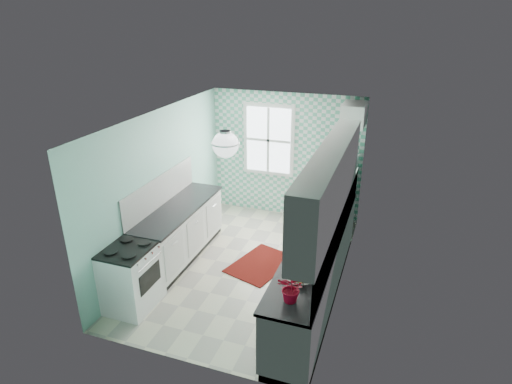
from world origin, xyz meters
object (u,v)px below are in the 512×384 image
(ceiling_light, at_px, (225,144))
(microwave, at_px, (340,150))
(fruit_bowl, at_px, (300,279))
(potted_plant, at_px, (292,289))
(fridge, at_px, (336,194))
(stove, at_px, (132,276))
(sink, at_px, (330,212))

(ceiling_light, relative_size, microwave, 0.72)
(fruit_bowl, xyz_separation_m, potted_plant, (0.00, -0.40, 0.13))
(fridge, bearing_deg, ceiling_light, -110.39)
(ceiling_light, height_order, potted_plant, ceiling_light)
(microwave, bearing_deg, fruit_bowl, 89.58)
(ceiling_light, distance_m, stove, 2.30)
(stove, distance_m, sink, 3.17)
(ceiling_light, bearing_deg, potted_plant, -41.51)
(fridge, xyz_separation_m, potted_plant, (0.09, -3.67, 0.38))
(stove, bearing_deg, fruit_bowl, -2.78)
(fridge, relative_size, potted_plant, 4.37)
(potted_plant, bearing_deg, ceiling_light, 138.49)
(ceiling_light, height_order, fruit_bowl, ceiling_light)
(ceiling_light, bearing_deg, fruit_bowl, -29.00)
(fridge, bearing_deg, fruit_bowl, -85.75)
(stove, xyz_separation_m, microwave, (2.31, 3.27, 1.12))
(fridge, distance_m, sink, 1.27)
(ceiling_light, relative_size, fruit_bowl, 1.17)
(stove, bearing_deg, potted_plant, -12.17)
(stove, bearing_deg, ceiling_light, 26.15)
(ceiling_light, bearing_deg, sink, 48.32)
(fruit_bowl, bearing_deg, fridge, 91.58)
(fruit_bowl, bearing_deg, stove, 179.82)
(sink, distance_m, fruit_bowl, 2.02)
(stove, xyz_separation_m, sink, (2.40, 2.01, 0.46))
(fridge, xyz_separation_m, stove, (-2.31, -3.26, -0.25))
(ceiling_light, distance_m, microwave, 2.93)
(ceiling_light, relative_size, potted_plant, 1.05)
(fridge, bearing_deg, sink, -83.01)
(fridge, relative_size, fruit_bowl, 4.89)
(fridge, height_order, sink, fridge)
(potted_plant, relative_size, microwave, 0.69)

